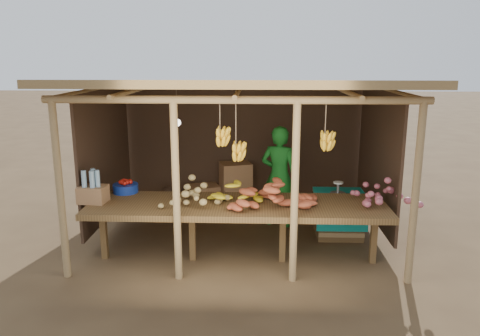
{
  "coord_description": "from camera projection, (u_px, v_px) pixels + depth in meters",
  "views": [
    {
      "loc": [
        0.26,
        -6.78,
        2.69
      ],
      "look_at": [
        0.0,
        0.0,
        1.05
      ],
      "focal_mm": 35.0,
      "sensor_mm": 36.0,
      "label": 1
    }
  ],
  "objects": [
    {
      "name": "carton_stack",
      "position": [
        225.0,
        189.0,
        8.32
      ],
      "size": [
        1.2,
        0.56,
        0.83
      ],
      "color": "#996B44",
      "rests_on": "ground"
    },
    {
      "name": "tarp_crate",
      "position": [
        339.0,
        213.0,
        7.07
      ],
      "size": [
        0.74,
        0.64,
        0.89
      ],
      "color": "brown",
      "rests_on": "ground"
    },
    {
      "name": "burlap_sacks",
      "position": [
        178.0,
        199.0,
        8.21
      ],
      "size": [
        0.75,
        0.39,
        0.53
      ],
      "color": "#412C1E",
      "rests_on": "ground"
    },
    {
      "name": "bottle_box",
      "position": [
        93.0,
        190.0,
        6.13
      ],
      "size": [
        0.37,
        0.31,
        0.44
      ],
      "color": "#996B44",
      "rests_on": "counter"
    },
    {
      "name": "ground",
      "position": [
        240.0,
        234.0,
        7.23
      ],
      "size": [
        60.0,
        60.0,
        0.0
      ],
      "primitive_type": "plane",
      "color": "brown",
      "rests_on": "ground"
    },
    {
      "name": "stall_structure",
      "position": [
        242.0,
        109.0,
        6.84
      ],
      "size": [
        4.7,
        3.5,
        2.43
      ],
      "color": "#A07F52",
      "rests_on": "ground"
    },
    {
      "name": "potato_heap",
      "position": [
        195.0,
        191.0,
        6.06
      ],
      "size": [
        0.96,
        0.69,
        0.36
      ],
      "primitive_type": null,
      "rotation": [
        0.0,
        0.0,
        0.21
      ],
      "color": "tan",
      "rests_on": "counter"
    },
    {
      "name": "tomato_basin",
      "position": [
        126.0,
        187.0,
        6.6
      ],
      "size": [
        0.35,
        0.35,
        0.18
      ],
      "rotation": [
        0.0,
        0.0,
        -0.11
      ],
      "color": "navy",
      "rests_on": "counter"
    },
    {
      "name": "banana_pile",
      "position": [
        237.0,
        188.0,
        6.19
      ],
      "size": [
        0.71,
        0.52,
        0.35
      ],
      "primitive_type": null,
      "rotation": [
        0.0,
        0.0,
        0.23
      ],
      "color": "yellow",
      "rests_on": "counter"
    },
    {
      "name": "counter",
      "position": [
        237.0,
        208.0,
        6.13
      ],
      "size": [
        3.9,
        1.05,
        0.8
      ],
      "color": "brown",
      "rests_on": "ground"
    },
    {
      "name": "onion_heap",
      "position": [
        384.0,
        191.0,
        6.04
      ],
      "size": [
        1.0,
        0.71,
        0.36
      ],
      "primitive_type": null,
      "rotation": [
        0.0,
        0.0,
        0.18
      ],
      "color": "#BC5B69",
      "rests_on": "counter"
    },
    {
      "name": "sweet_potato_heap",
      "position": [
        273.0,
        192.0,
        5.99
      ],
      "size": [
        1.22,
        0.96,
        0.36
      ],
      "primitive_type": null,
      "rotation": [
        0.0,
        0.0,
        0.33
      ],
      "color": "#AC4B2C",
      "rests_on": "counter"
    },
    {
      "name": "vendor",
      "position": [
        279.0,
        176.0,
        7.45
      ],
      "size": [
        0.68,
        0.55,
        1.62
      ],
      "primitive_type": "imported",
      "rotation": [
        0.0,
        0.0,
        2.84
      ],
      "color": "#186C20",
      "rests_on": "ground"
    }
  ]
}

